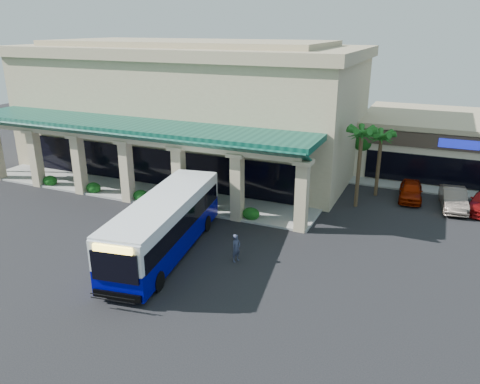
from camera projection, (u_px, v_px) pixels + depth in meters
The scene contains 10 objects.
ground at pixel (180, 246), 28.25m from camera, with size 110.00×110.00×0.00m, color black.
main_building at pixel (190, 105), 43.16m from camera, with size 30.80×14.80×11.35m, color #C0B089, non-canonical shape.
arcade at pixel (133, 159), 36.17m from camera, with size 30.00×6.20×5.70m, color #0A3C30, non-canonical shape.
palm_0 at pixel (359, 163), 33.44m from camera, with size 2.40×2.40×6.60m, color #175918, non-canonical shape.
palm_1 at pixel (379, 160), 35.79m from camera, with size 2.40×2.40×5.80m, color #175918, non-canonical shape.
broadleaf_tree at pixel (363, 148), 41.02m from camera, with size 2.60×2.60×4.81m, color #0F430F, non-canonical shape.
transit_bus at pixel (165, 226), 26.93m from camera, with size 2.81×12.06×3.37m, color #020387, non-canonical shape.
pedestrian at pixel (236, 248), 26.24m from camera, with size 0.59×0.39×1.63m, color #343A52.
car_silver at pixel (411, 191), 35.64m from camera, with size 1.67×4.14×1.41m, color #801600.
car_white at pixel (453, 199), 33.86m from camera, with size 1.59×4.57×1.51m, color #66584F.
Camera 1 is at (13.52, -21.91, 12.63)m, focal length 35.00 mm.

